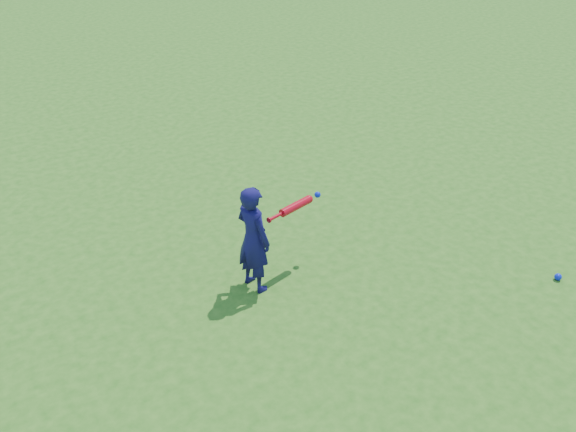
{
  "coord_description": "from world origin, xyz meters",
  "views": [
    {
      "loc": [
        -2.46,
        -4.23,
        4.12
      ],
      "look_at": [
        0.6,
        0.65,
        0.64
      ],
      "focal_mm": 40.0,
      "sensor_mm": 36.0,
      "label": 1
    }
  ],
  "objects": [
    {
      "name": "bat_swing",
      "position": [
        0.71,
        0.63,
        0.75
      ],
      "size": [
        0.76,
        0.24,
        0.09
      ],
      "rotation": [
        0.0,
        0.0,
        0.24
      ],
      "color": "red",
      "rests_on": "ground"
    },
    {
      "name": "ground",
      "position": [
        0.0,
        0.0,
        0.0
      ],
      "size": [
        80.0,
        80.0,
        0.0
      ],
      "primitive_type": "plane",
      "color": "#2D6B19",
      "rests_on": "ground"
    },
    {
      "name": "child",
      "position": [
        0.11,
        0.53,
        0.59
      ],
      "size": [
        0.36,
        0.48,
        1.18
      ],
      "primitive_type": "imported",
      "rotation": [
        0.0,
        0.0,
        1.77
      ],
      "color": "#14104C",
      "rests_on": "ground"
    },
    {
      "name": "ground_ball_blue",
      "position": [
        2.9,
        -1.09,
        0.04
      ],
      "size": [
        0.08,
        0.08,
        0.08
      ],
      "primitive_type": "sphere",
      "color": "#0C20DA",
      "rests_on": "ground"
    }
  ]
}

